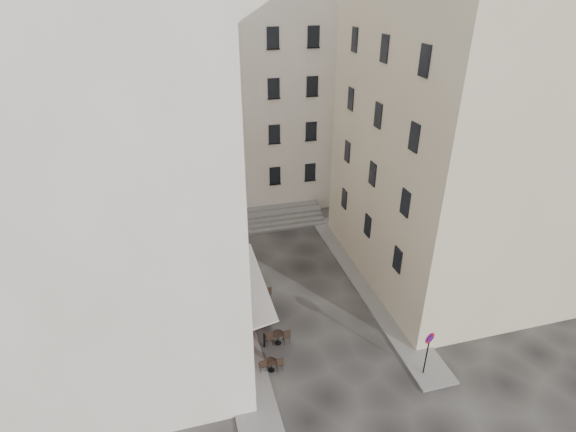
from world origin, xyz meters
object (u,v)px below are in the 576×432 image
object	(u,v)px
pedestrian	(265,312)
no_parking_sign	(428,346)
bistro_table_a	(271,364)
bistro_table_b	(278,337)

from	to	relation	value
pedestrian	no_parking_sign	bearing A→B (deg)	116.50
bistro_table_a	no_parking_sign	bearing A→B (deg)	-17.06
no_parking_sign	bistro_table_b	bearing A→B (deg)	131.05
bistro_table_b	pedestrian	bearing A→B (deg)	101.37
no_parking_sign	pedestrian	xyz separation A→B (m)	(-6.88, 5.64, -0.98)
no_parking_sign	bistro_table_a	xyz separation A→B (m)	(-7.35, 2.26, -1.51)
bistro_table_a	bistro_table_b	distance (m)	1.95
no_parking_sign	pedestrian	size ratio (longest dim) A/B	1.43
bistro_table_a	pedestrian	distance (m)	3.46
pedestrian	bistro_table_b	bearing A→B (deg)	77.21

